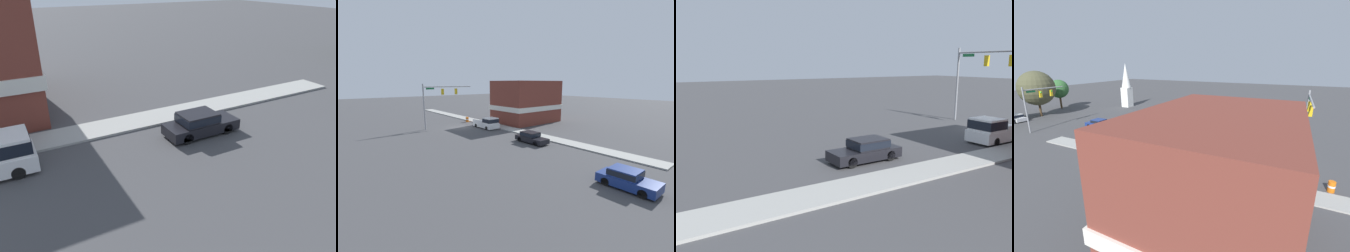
{
  "view_description": "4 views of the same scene",
  "coord_description": "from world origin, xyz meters",
  "views": [
    {
      "loc": [
        12.81,
        4.7,
        8.9
      ],
      "look_at": [
        -0.89,
        12.28,
        1.7
      ],
      "focal_mm": 35.0,
      "sensor_mm": 36.0,
      "label": 1
    },
    {
      "loc": [
        18.95,
        35.31,
        7.83
      ],
      "look_at": [
        0.15,
        12.82,
        2.18
      ],
      "focal_mm": 24.0,
      "sensor_mm": 36.0,
      "label": 2
    },
    {
      "loc": [
        -18.51,
        26.74,
        6.08
      ],
      "look_at": [
        -0.89,
        16.04,
        2.11
      ],
      "focal_mm": 35.0,
      "sensor_mm": 36.0,
      "label": 3
    },
    {
      "loc": [
        -25.08,
        -0.44,
        10.84
      ],
      "look_at": [
        -0.51,
        11.79,
        3.05
      ],
      "focal_mm": 24.0,
      "sensor_mm": 36.0,
      "label": 4
    }
  ],
  "objects": [
    {
      "name": "near_signal_assembly",
      "position": [
        2.72,
        -2.13,
        5.64
      ],
      "size": [
        9.06,
        0.49,
        7.67
      ],
      "color": "gray",
      "rests_on": "ground"
    },
    {
      "name": "car_oncoming",
      "position": [
        1.81,
        29.01,
        0.77
      ],
      "size": [
        1.9,
        4.24,
        1.47
      ],
      "rotation": [
        0.0,
        0.0,
        3.14
      ],
      "color": "black",
      "rests_on": "ground"
    },
    {
      "name": "sidewalk_curb",
      "position": [
        -5.7,
        0.0,
        0.07
      ],
      "size": [
        2.4,
        60.0,
        0.14
      ],
      "color": "#9E9E99",
      "rests_on": "ground"
    },
    {
      "name": "construction_barrel",
      "position": [
        -3.9,
        -4.35,
        0.5
      ],
      "size": [
        0.6,
        0.6,
        0.98
      ],
      "color": "orange",
      "rests_on": "ground"
    },
    {
      "name": "pickup_truck_parked",
      "position": [
        -3.24,
        3.78,
        0.96
      ],
      "size": [
        2.12,
        5.22,
        1.96
      ],
      "color": "black",
      "rests_on": "ground"
    },
    {
      "name": "car_lead",
      "position": [
        -2.19,
        15.21,
        0.75
      ],
      "size": [
        1.8,
        4.63,
        1.43
      ],
      "color": "black",
      "rests_on": "ground"
    },
    {
      "name": "ground_plane",
      "position": [
        0.0,
        0.0,
        0.0
      ],
      "size": [
        200.0,
        200.0,
        0.0
      ],
      "primitive_type": "plane",
      "color": "#424244"
    },
    {
      "name": "corner_brick_building",
      "position": [
        -13.33,
        3.05,
        4.0
      ],
      "size": [
        12.16,
        8.88,
        8.22
      ],
      "color": "brown",
      "rests_on": "ground"
    }
  ]
}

